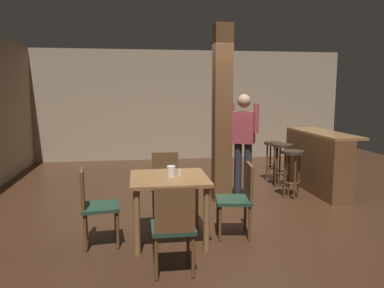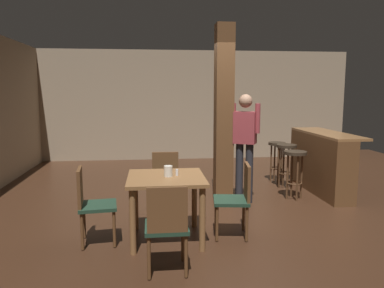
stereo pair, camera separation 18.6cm
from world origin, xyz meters
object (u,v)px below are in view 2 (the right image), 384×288
object	(u,v)px
chair_east	(237,196)
bar_stool_mid	(286,155)
salt_shaker	(177,172)
napkin_cup	(168,171)
dining_table	(166,188)
chair_north	(166,181)
chair_west	(91,202)
bar_stool_near	(295,163)
chair_south	(167,224)
bar_stool_far	(277,153)
standing_person	(245,140)
bar_counter	(320,162)

from	to	relation	value
chair_east	bar_stool_mid	distance (m)	2.62
chair_east	salt_shaker	world-z (taller)	chair_east
chair_east	napkin_cup	world-z (taller)	same
dining_table	chair_east	size ratio (longest dim) A/B	1.01
dining_table	chair_north	xyz separation A→B (m)	(0.03, 0.88, -0.13)
chair_east	chair_west	bearing A→B (deg)	-178.78
chair_north	salt_shaker	distance (m)	0.91
salt_shaker	napkin_cup	bearing A→B (deg)	-162.72
chair_west	bar_stool_near	distance (m)	3.39
chair_west	napkin_cup	bearing A→B (deg)	1.87
chair_south	bar_stool_far	world-z (taller)	chair_south
standing_person	bar_stool_near	bearing A→B (deg)	5.20
napkin_cup	bar_stool_mid	xyz separation A→B (m)	(2.26, 2.20, -0.23)
bar_counter	chair_south	bearing A→B (deg)	-135.77
chair_north	bar_stool_mid	distance (m)	2.61
chair_south	bar_stool_far	size ratio (longest dim) A/B	1.15
salt_shaker	bar_counter	bearing A→B (deg)	34.82
dining_table	chair_south	world-z (taller)	chair_south
chair_south	salt_shaker	size ratio (longest dim) A/B	11.36
bar_counter	standing_person	bearing A→B (deg)	-162.20
salt_shaker	dining_table	bearing A→B (deg)	-169.03
chair_east	napkin_cup	xyz separation A→B (m)	(-0.84, -0.01, 0.33)
napkin_cup	bar_stool_near	bearing A→B (deg)	34.73
chair_north	dining_table	bearing A→B (deg)	-91.79
bar_stool_mid	napkin_cup	bearing A→B (deg)	-135.70
napkin_cup	standing_person	xyz separation A→B (m)	(1.27, 1.40, 0.17)
standing_person	bar_stool_mid	bearing A→B (deg)	39.06
dining_table	standing_person	xyz separation A→B (m)	(1.30, 1.40, 0.37)
chair_west	chair_east	xyz separation A→B (m)	(1.73, 0.04, 0.00)
standing_person	bar_stool_far	bearing A→B (deg)	53.04
chair_north	chair_west	world-z (taller)	same
bar_counter	bar_stool_near	bearing A→B (deg)	-147.40
standing_person	bar_stool_far	size ratio (longest dim) A/B	2.21
chair_east	standing_person	distance (m)	1.55
salt_shaker	chair_east	bearing A→B (deg)	-1.95
chair_east	chair_north	bearing A→B (deg)	133.43
chair_east	standing_person	size ratio (longest dim) A/B	0.52
dining_table	chair_east	world-z (taller)	chair_east
bar_stool_near	bar_stool_far	distance (m)	1.22
salt_shaker	bar_stool_mid	world-z (taller)	salt_shaker
chair_west	bar_stool_mid	distance (m)	3.86
bar_stool_near	napkin_cup	bearing A→B (deg)	-145.27
bar_counter	chair_north	bearing A→B (deg)	-160.20
chair_east	standing_person	xyz separation A→B (m)	(0.44, 1.40, 0.50)
chair_south	standing_person	xyz separation A→B (m)	(1.33, 2.27, 0.50)
bar_stool_far	bar_counter	bearing A→B (deg)	-57.84
dining_table	salt_shaker	distance (m)	0.22
chair_north	napkin_cup	bearing A→B (deg)	-90.13
dining_table	chair_south	distance (m)	0.88
chair_south	dining_table	bearing A→B (deg)	87.94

